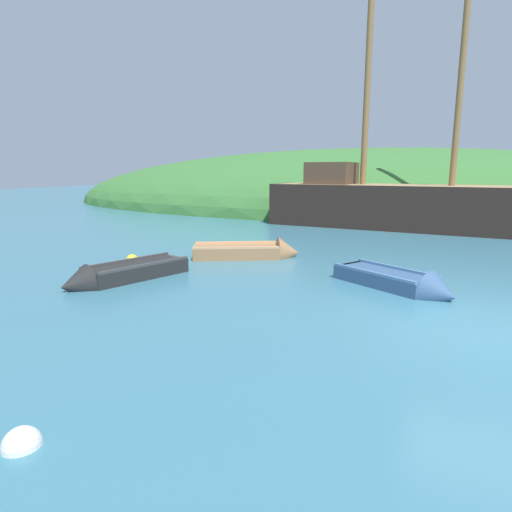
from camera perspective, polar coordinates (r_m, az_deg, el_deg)
The scene contains 8 objects.
ground_plane at distance 8.72m, azimuth 28.15°, elevation -8.93°, with size 120.00×120.00×0.00m, color teal.
shore_hill at distance 36.70m, azimuth 14.30°, elevation 6.57°, with size 53.02×27.60×9.01m, color #387033.
sailing_ship at distance 22.59m, azimuth 18.05°, elevation 5.74°, with size 15.36×4.96×12.54m.
rowboat_outer_right at distance 10.96m, azimuth 18.55°, elevation -3.57°, with size 3.16×2.52×0.97m.
rowboat_near_dock at distance 11.68m, azimuth -17.38°, elevation -2.49°, with size 2.07×3.51×0.91m.
rowboat_portside at distance 14.14m, azimuth -0.49°, elevation 0.38°, with size 3.58×2.47×1.06m.
buoy_white at distance 5.47m, azimuth -28.51°, elevation -21.18°, with size 0.41×0.41×0.41m, color white.
buoy_yellow at distance 14.27m, azimuth -16.04°, elevation -0.52°, with size 0.38×0.38×0.38m, color yellow.
Camera 1 is at (-1.15, -8.18, 2.82)m, focal length 30.29 mm.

